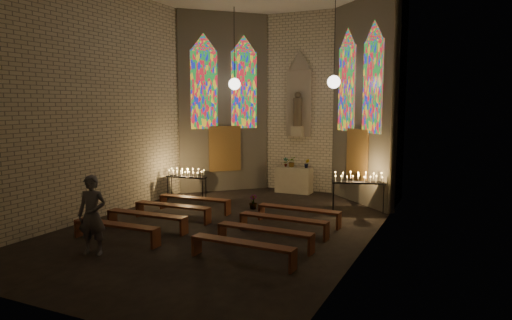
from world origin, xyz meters
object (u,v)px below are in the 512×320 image
at_px(votive_stand_left, 186,175).
at_px(votive_stand_right, 358,180).
at_px(altar, 294,180).
at_px(visitor, 92,215).
at_px(aisle_flower_pot, 253,202).

xyz_separation_m(votive_stand_left, votive_stand_right, (6.00, 0.84, 0.11)).
height_order(altar, visitor, visitor).
height_order(altar, aisle_flower_pot, altar).
distance_m(votive_stand_left, visitor, 6.10).
bearing_deg(altar, aisle_flower_pot, -94.05).
bearing_deg(votive_stand_left, altar, 39.17).
bearing_deg(aisle_flower_pot, votive_stand_right, 18.35).
bearing_deg(visitor, altar, 62.79).
xyz_separation_m(altar, aisle_flower_pot, (-0.23, -3.23, -0.26)).
relative_size(aisle_flower_pot, votive_stand_right, 0.28).
relative_size(votive_stand_left, visitor, 0.82).
bearing_deg(altar, votive_stand_left, -134.98).
bearing_deg(aisle_flower_pot, visitor, -103.46).
xyz_separation_m(aisle_flower_pot, visitor, (-1.37, -5.71, 0.69)).
distance_m(aisle_flower_pot, votive_stand_left, 2.87).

